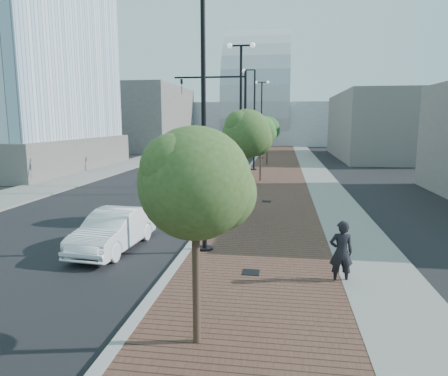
# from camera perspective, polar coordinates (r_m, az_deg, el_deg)

# --- Properties ---
(sidewalk) EXTENTS (7.00, 140.00, 0.12)m
(sidewalk) POSITION_cam_1_polar(r_m,az_deg,el_deg) (43.81, 8.55, 3.35)
(sidewalk) COLOR #4C2D23
(sidewalk) RESTS_ON ground
(concrete_strip) EXTENTS (2.40, 140.00, 0.13)m
(concrete_strip) POSITION_cam_1_polar(r_m,az_deg,el_deg) (43.91, 12.08, 3.27)
(concrete_strip) COLOR slate
(concrete_strip) RESTS_ON ground
(curb) EXTENTS (0.30, 140.00, 0.14)m
(curb) POSITION_cam_1_polar(r_m,az_deg,el_deg) (43.93, 3.97, 3.46)
(curb) COLOR gray
(curb) RESTS_ON ground
(west_sidewalk) EXTENTS (4.00, 140.00, 0.12)m
(west_sidewalk) POSITION_cam_1_polar(r_m,az_deg,el_deg) (46.73, -12.16, 3.62)
(west_sidewalk) COLOR slate
(west_sidewalk) RESTS_ON ground
(white_sedan) EXTENTS (1.85, 4.48, 1.44)m
(white_sedan) POSITION_cam_1_polar(r_m,az_deg,el_deg) (15.24, -15.23, -5.70)
(white_sedan) COLOR white
(white_sedan) RESTS_ON ground
(dark_car_mid) EXTENTS (3.54, 5.36, 1.37)m
(dark_car_mid) POSITION_cam_1_polar(r_m,az_deg,el_deg) (48.30, -3.38, 4.74)
(dark_car_mid) COLOR black
(dark_car_mid) RESTS_ON ground
(dark_car_far) EXTENTS (4.02, 5.53, 1.49)m
(dark_car_far) POSITION_cam_1_polar(r_m,az_deg,el_deg) (39.26, -0.52, 3.76)
(dark_car_far) COLOR black
(dark_car_far) RESTS_ON ground
(pedestrian) EXTENTS (0.70, 0.49, 1.84)m
(pedestrian) POSITION_cam_1_polar(r_m,az_deg,el_deg) (12.13, 16.12, -8.67)
(pedestrian) COLOR black
(pedestrian) RESTS_ON ground
(streetlight_1) EXTENTS (1.44, 0.56, 9.21)m
(streetlight_1) POSITION_cam_1_polar(r_m,az_deg,el_deg) (13.86, -3.32, 8.30)
(streetlight_1) COLOR black
(streetlight_1) RESTS_ON ground
(streetlight_2) EXTENTS (1.72, 0.56, 9.28)m
(streetlight_2) POSITION_cam_1_polar(r_m,az_deg,el_deg) (25.71, 2.36, 9.88)
(streetlight_2) COLOR black
(streetlight_2) RESTS_ON ground
(streetlight_3) EXTENTS (1.44, 0.56, 9.21)m
(streetlight_3) POSITION_cam_1_polar(r_m,az_deg,el_deg) (37.68, 4.10, 8.98)
(streetlight_3) COLOR black
(streetlight_3) RESTS_ON ground
(streetlight_4) EXTENTS (1.72, 0.56, 9.28)m
(streetlight_4) POSITION_cam_1_polar(r_m,az_deg,el_deg) (49.64, 5.27, 9.62)
(streetlight_4) COLOR black
(streetlight_4) RESTS_ON ground
(traffic_mast) EXTENTS (5.09, 0.20, 8.00)m
(traffic_mast) POSITION_cam_1_polar(r_m,az_deg,el_deg) (28.80, 1.18, 10.16)
(traffic_mast) COLOR black
(traffic_mast) RESTS_ON ground
(tree_0) EXTENTS (2.29, 2.22, 4.53)m
(tree_0) POSITION_cam_1_polar(r_m,az_deg,el_deg) (7.86, -3.71, 0.58)
(tree_0) COLOR #382619
(tree_0) RESTS_ON ground
(tree_1) EXTENTS (2.29, 2.23, 5.15)m
(tree_1) POSITION_cam_1_polar(r_m,az_deg,el_deg) (18.68, 3.33, 7.57)
(tree_1) COLOR #382619
(tree_1) RESTS_ON ground
(tree_2) EXTENTS (2.30, 2.24, 5.00)m
(tree_2) POSITION_cam_1_polar(r_m,az_deg,el_deg) (30.65, 5.30, 7.99)
(tree_2) COLOR #382619
(tree_2) RESTS_ON ground
(tree_3) EXTENTS (2.56, 2.55, 5.08)m
(tree_3) POSITION_cam_1_polar(r_m,az_deg,el_deg) (42.63, 6.16, 8.26)
(tree_3) COLOR #382619
(tree_3) RESTS_ON ground
(convention_center) EXTENTS (50.00, 30.00, 50.00)m
(convention_center) POSITION_cam_1_polar(r_m,az_deg,el_deg) (88.74, 4.95, 10.28)
(convention_center) COLOR #9BA0A5
(convention_center) RESTS_ON ground
(commercial_block_nw) EXTENTS (14.00, 20.00, 10.00)m
(commercial_block_nw) POSITION_cam_1_polar(r_m,az_deg,el_deg) (67.70, -12.00, 9.54)
(commercial_block_nw) COLOR #625D58
(commercial_block_nw) RESTS_ON ground
(commercial_block_ne) EXTENTS (12.00, 22.00, 8.00)m
(commercial_block_ne) POSITION_cam_1_polar(r_m,az_deg,el_deg) (55.07, 21.87, 8.11)
(commercial_block_ne) COLOR slate
(commercial_block_ne) RESTS_ON ground
(utility_cover_1) EXTENTS (0.50, 0.50, 0.02)m
(utility_cover_1) POSITION_cam_1_polar(r_m,az_deg,el_deg) (12.44, 3.81, -11.71)
(utility_cover_1) COLOR black
(utility_cover_1) RESTS_ON sidewalk
(utility_cover_2) EXTENTS (0.50, 0.50, 0.02)m
(utility_cover_2) POSITION_cam_1_polar(r_m,az_deg,el_deg) (23.03, 5.97, -1.85)
(utility_cover_2) COLOR black
(utility_cover_2) RESTS_ON sidewalk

